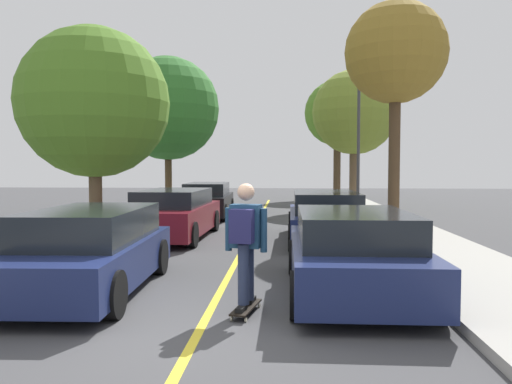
# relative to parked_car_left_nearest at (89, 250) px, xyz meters

# --- Properties ---
(ground) EXTENTS (80.00, 80.00, 0.00)m
(ground) POSITION_rel_parked_car_left_nearest_xyz_m (2.08, -1.75, -0.66)
(ground) COLOR #424244
(center_line) EXTENTS (0.12, 39.20, 0.01)m
(center_line) POSITION_rel_parked_car_left_nearest_xyz_m (2.08, 2.25, -0.66)
(center_line) COLOR gold
(center_line) RESTS_ON ground
(parked_car_left_nearest) EXTENTS (1.99, 4.18, 1.31)m
(parked_car_left_nearest) POSITION_rel_parked_car_left_nearest_xyz_m (0.00, 0.00, 0.00)
(parked_car_left_nearest) COLOR navy
(parked_car_left_nearest) RESTS_ON ground
(parked_car_left_near) EXTENTS (2.03, 4.64, 1.34)m
(parked_car_left_near) POSITION_rel_parked_car_left_nearest_xyz_m (0.00, 5.93, 0.02)
(parked_car_left_near) COLOR maroon
(parked_car_left_near) RESTS_ON ground
(parked_car_left_far) EXTENTS (1.98, 4.76, 1.34)m
(parked_car_left_far) POSITION_rel_parked_car_left_nearest_xyz_m (0.00, 11.75, 0.01)
(parked_car_left_far) COLOR black
(parked_car_left_far) RESTS_ON ground
(parked_car_right_nearest) EXTENTS (1.97, 4.12, 1.30)m
(parked_car_right_nearest) POSITION_rel_parked_car_left_nearest_xyz_m (4.16, 0.07, -0.01)
(parked_car_right_nearest) COLOR navy
(parked_car_right_nearest) RESTS_ON ground
(parked_car_right_near) EXTENTS (1.99, 4.68, 1.32)m
(parked_car_right_near) POSITION_rel_parked_car_left_nearest_xyz_m (4.16, 5.57, -0.00)
(parked_car_right_near) COLOR navy
(parked_car_right_near) RESTS_ON ground
(street_tree_left_nearest) EXTENTS (4.03, 4.03, 5.58)m
(street_tree_left_nearest) POSITION_rel_parked_car_left_nearest_xyz_m (-2.06, 5.53, 3.04)
(street_tree_left_nearest) COLOR brown
(street_tree_left_nearest) RESTS_ON sidewalk_left
(street_tree_left_near) EXTENTS (4.48, 4.48, 6.61)m
(street_tree_left_near) POSITION_rel_parked_car_left_nearest_xyz_m (-2.06, 13.87, 3.85)
(street_tree_left_near) COLOR #4C3823
(street_tree_left_near) RESTS_ON sidewalk_left
(street_tree_right_nearest) EXTENTS (2.89, 2.89, 6.54)m
(street_tree_right_nearest) POSITION_rel_parked_car_left_nearest_xyz_m (6.21, 6.90, 4.52)
(street_tree_right_nearest) COLOR #4C3823
(street_tree_right_nearest) RESTS_ON sidewalk_right
(street_tree_right_near) EXTENTS (3.86, 3.86, 6.27)m
(street_tree_right_near) POSITION_rel_parked_car_left_nearest_xyz_m (6.21, 15.45, 3.79)
(street_tree_right_near) COLOR brown
(street_tree_right_near) RESTS_ON sidewalk_right
(street_tree_right_far) EXTENTS (4.01, 4.01, 7.13)m
(street_tree_right_far) POSITION_rel_parked_car_left_nearest_xyz_m (6.21, 23.19, 4.57)
(street_tree_right_far) COLOR #3D2D1E
(street_tree_right_far) RESTS_ON sidewalk_right
(fire_hydrant) EXTENTS (0.20, 0.20, 0.70)m
(fire_hydrant) POSITION_rel_parked_car_left_nearest_xyz_m (-1.50, 2.23, -0.17)
(fire_hydrant) COLOR #B2140F
(fire_hydrant) RESTS_ON sidewalk_left
(streetlamp) EXTENTS (0.36, 0.24, 5.61)m
(streetlamp) POSITION_rel_parked_car_left_nearest_xyz_m (5.91, 11.94, 2.69)
(streetlamp) COLOR #38383D
(streetlamp) RESTS_ON sidewalk_right
(skateboard) EXTENTS (0.38, 0.87, 0.10)m
(skateboard) POSITION_rel_parked_car_left_nearest_xyz_m (2.59, -1.06, -0.57)
(skateboard) COLOR black
(skateboard) RESTS_ON ground
(skateboarder) EXTENTS (0.59, 0.71, 1.66)m
(skateboarder) POSITION_rel_parked_car_left_nearest_xyz_m (2.58, -1.09, 0.38)
(skateboarder) COLOR black
(skateboarder) RESTS_ON skateboard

